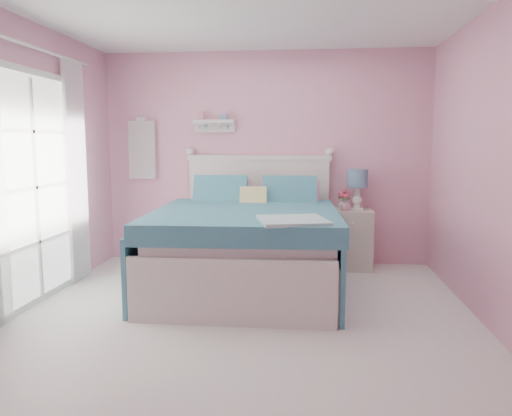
% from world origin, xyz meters
% --- Properties ---
extents(floor, '(4.50, 4.50, 0.00)m').
position_xyz_m(floor, '(0.00, 0.00, 0.00)').
color(floor, silver).
rests_on(floor, ground).
extents(room_shell, '(4.50, 4.50, 4.50)m').
position_xyz_m(room_shell, '(0.00, 0.00, 1.58)').
color(room_shell, pink).
rests_on(room_shell, floor).
extents(bed, '(1.88, 2.34, 1.34)m').
position_xyz_m(bed, '(-0.07, 1.10, 0.43)').
color(bed, silver).
rests_on(bed, floor).
extents(nightstand, '(0.49, 0.48, 0.71)m').
position_xyz_m(nightstand, '(1.05, 1.99, 0.36)').
color(nightstand, beige).
rests_on(nightstand, floor).
extents(table_lamp, '(0.24, 0.24, 0.48)m').
position_xyz_m(table_lamp, '(1.11, 2.04, 1.04)').
color(table_lamp, white).
rests_on(table_lamp, nightstand).
extents(vase, '(0.16, 0.16, 0.14)m').
position_xyz_m(vase, '(0.96, 2.00, 0.78)').
color(vase, white).
rests_on(vase, nightstand).
extents(teacup, '(0.14, 0.14, 0.09)m').
position_xyz_m(teacup, '(0.97, 1.86, 0.75)').
color(teacup, pink).
rests_on(teacup, nightstand).
extents(roses, '(0.14, 0.11, 0.12)m').
position_xyz_m(roses, '(0.96, 2.00, 0.89)').
color(roses, '#C7435E').
rests_on(roses, vase).
extents(wall_shelf, '(0.50, 0.15, 0.25)m').
position_xyz_m(wall_shelf, '(-0.63, 2.19, 1.73)').
color(wall_shelf, silver).
rests_on(wall_shelf, room_shell).
extents(hanging_dress, '(0.34, 0.03, 0.72)m').
position_xyz_m(hanging_dress, '(-1.55, 2.18, 1.40)').
color(hanging_dress, white).
rests_on(hanging_dress, room_shell).
extents(french_door, '(0.04, 1.32, 2.16)m').
position_xyz_m(french_door, '(-1.97, 0.40, 1.07)').
color(french_door, silver).
rests_on(french_door, floor).
extents(curtain_far, '(0.04, 0.40, 2.32)m').
position_xyz_m(curtain_far, '(-1.92, 1.14, 1.18)').
color(curtain_far, white).
rests_on(curtain_far, floor).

